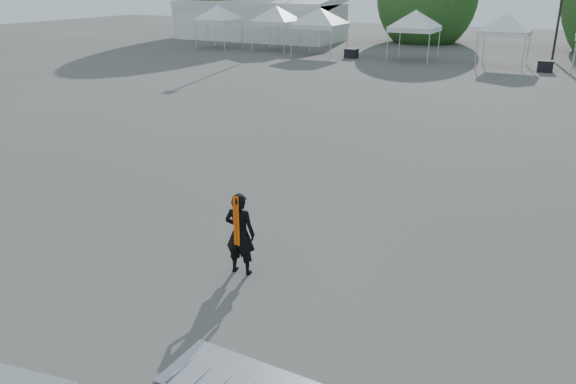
% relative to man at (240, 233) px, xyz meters
% --- Properties ---
extents(ground, '(120.00, 120.00, 0.00)m').
position_rel_man_xyz_m(ground, '(0.19, 3.15, -0.81)').
color(ground, '#474442').
rests_on(ground, ground).
extents(marquee, '(15.00, 6.25, 4.23)m').
position_rel_man_xyz_m(marquee, '(-21.81, 38.15, 1.16)').
color(marquee, white).
rests_on(marquee, ground).
extents(tent_a, '(4.09, 4.09, 3.88)m').
position_rel_man_xyz_m(tent_a, '(-21.39, 31.07, 2.25)').
color(tent_a, silver).
rests_on(tent_a, ground).
extents(tent_b, '(4.22, 4.22, 3.88)m').
position_rel_man_xyz_m(tent_b, '(-16.55, 31.84, 2.25)').
color(tent_b, silver).
rests_on(tent_b, ground).
extents(tent_c, '(4.66, 4.66, 3.88)m').
position_rel_man_xyz_m(tent_c, '(-12.22, 30.49, 2.25)').
color(tent_c, silver).
rests_on(tent_c, ground).
extents(tent_d, '(4.22, 4.22, 3.88)m').
position_rel_man_xyz_m(tent_d, '(-5.35, 30.76, 2.25)').
color(tent_d, silver).
rests_on(tent_d, ground).
extents(tent_e, '(4.18, 4.18, 3.88)m').
position_rel_man_xyz_m(tent_e, '(0.45, 30.68, 2.25)').
color(tent_e, silver).
rests_on(tent_e, ground).
extents(man, '(0.63, 0.45, 1.61)m').
position_rel_man_xyz_m(man, '(0.00, 0.00, 0.00)').
color(man, black).
rests_on(man, ground).
extents(barrier_mid, '(2.17, 1.13, 0.07)m').
position_rel_man_xyz_m(barrier_mid, '(1.66, -2.74, -0.78)').
color(barrier_mid, '#A0A3A8').
rests_on(barrier_mid, ground).
extents(crate_west, '(0.89, 0.71, 0.65)m').
position_rel_man_xyz_m(crate_west, '(-9.54, 30.04, -0.48)').
color(crate_west, black).
rests_on(crate_west, ground).
extents(crate_mid, '(0.92, 0.74, 0.68)m').
position_rel_man_xyz_m(crate_mid, '(3.13, 29.41, -0.47)').
color(crate_mid, black).
rests_on(crate_mid, ground).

